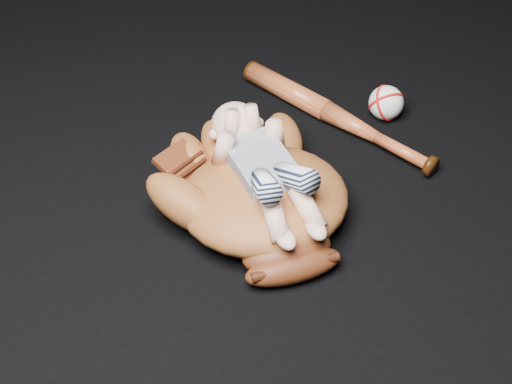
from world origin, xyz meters
TOP-DOWN VIEW (x-y plane):
  - baseball_glove at (-0.13, -0.08)m, footprint 0.49×0.52m
  - newborn_baby at (-0.13, -0.08)m, footprint 0.23×0.37m
  - baseball_bat at (0.16, 0.06)m, footprint 0.13×0.49m
  - baseball at (0.26, 0.02)m, footprint 0.08×0.08m

SIDE VIEW (x-z plane):
  - baseball_bat at x=0.16m, z-range 0.00..0.05m
  - baseball at x=0.26m, z-range 0.00..0.07m
  - baseball_glove at x=-0.13m, z-range 0.00..0.13m
  - newborn_baby at x=-0.13m, z-range 0.05..0.19m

